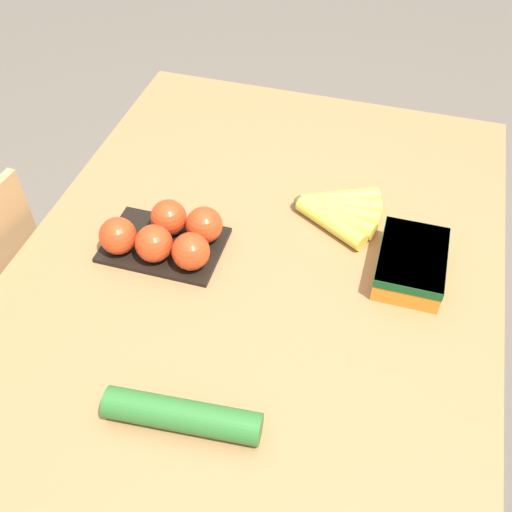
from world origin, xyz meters
name	(u,v)px	position (x,y,z in m)	size (l,w,h in m)	color
ground_plane	(256,442)	(0.00, 0.00, 0.00)	(12.00, 12.00, 0.00)	#665B51
dining_table	(256,298)	(0.00, 0.00, 0.67)	(1.32, 0.97, 0.77)	#9E7044
banana_bunch	(336,211)	(0.19, -0.13, 0.79)	(0.19, 0.19, 0.04)	brown
tomato_pack	(167,236)	(-0.01, 0.19, 0.81)	(0.17, 0.24, 0.09)	black
carrot_bag	(411,262)	(0.07, -0.30, 0.81)	(0.18, 0.13, 0.06)	orange
cucumber_near	(182,415)	(-0.36, 0.02, 0.80)	(0.07, 0.26, 0.05)	#2D702D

